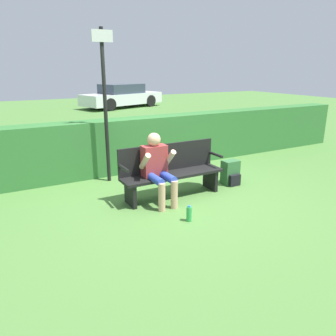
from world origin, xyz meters
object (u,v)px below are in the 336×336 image
parked_car (122,96)px  backpack (231,173)px  person_seated (157,165)px  water_bottle (189,214)px  park_bench (171,170)px  signpost (105,101)px

parked_car → backpack: bearing=-119.4°
person_seated → water_bottle: 1.01m
park_bench → parked_car: size_ratio=0.37×
backpack → signpost: size_ratio=0.16×
backpack → parked_car: parked_car is taller
water_bottle → parked_car: parked_car is taller
person_seated → water_bottle: size_ratio=4.77×
park_bench → water_bottle: 1.09m
park_bench → water_bottle: park_bench is taller
park_bench → signpost: 1.81m
water_bottle → signpost: (-0.43, 2.26, 1.44)m
person_seated → backpack: person_seated is taller
parked_car → person_seated: bearing=-125.9°
water_bottle → signpost: 2.71m
backpack → signpost: signpost is taller
backpack → water_bottle: (-1.54, -0.97, -0.11)m
person_seated → backpack: bearing=3.7°
signpost → parked_car: signpost is taller
park_bench → person_seated: person_seated is taller
signpost → parked_car: (4.73, 11.65, -0.94)m
park_bench → parked_car: 13.52m
person_seated → backpack: (1.61, 0.11, -0.41)m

